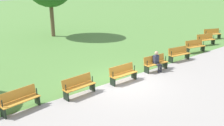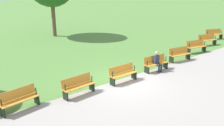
# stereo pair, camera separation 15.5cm
# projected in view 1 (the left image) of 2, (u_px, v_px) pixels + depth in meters

# --- Properties ---
(ground_plane) EXTENTS (120.00, 120.00, 0.00)m
(ground_plane) POSITION_uv_depth(u_px,v_px,m) (124.00, 82.00, 13.05)
(ground_plane) COLOR #54843D
(path_paving) EXTENTS (41.07, 6.12, 0.01)m
(path_paving) POSITION_uv_depth(u_px,v_px,m) (163.00, 100.00, 11.07)
(path_paving) COLOR #A39E99
(path_paving) RESTS_ON ground
(bench_0) EXTENTS (1.67, 1.03, 0.89)m
(bench_0) POSITION_uv_depth(u_px,v_px,m) (212.00, 34.00, 22.44)
(bench_0) COLOR orange
(bench_0) RESTS_ON ground
(bench_1) EXTENTS (1.68, 0.93, 0.89)m
(bench_1) POSITION_uv_depth(u_px,v_px,m) (206.00, 39.00, 20.32)
(bench_1) COLOR orange
(bench_1) RESTS_ON ground
(bench_2) EXTENTS (1.68, 0.82, 0.89)m
(bench_2) POSITION_uv_depth(u_px,v_px,m) (195.00, 46.00, 18.29)
(bench_2) COLOR orange
(bench_2) RESTS_ON ground
(bench_3) EXTENTS (1.66, 0.71, 0.89)m
(bench_3) POSITION_uv_depth(u_px,v_px,m) (179.00, 54.00, 16.38)
(bench_3) COLOR orange
(bench_3) RESTS_ON ground
(bench_4) EXTENTS (1.64, 0.59, 0.89)m
(bench_4) POSITION_uv_depth(u_px,v_px,m) (155.00, 63.00, 14.60)
(bench_4) COLOR orange
(bench_4) RESTS_ON ground
(bench_5) EXTENTS (1.61, 0.47, 0.89)m
(bench_5) POSITION_uv_depth(u_px,v_px,m) (123.00, 73.00, 12.95)
(bench_5) COLOR orange
(bench_5) RESTS_ON ground
(bench_6) EXTENTS (1.64, 0.59, 0.89)m
(bench_6) POSITION_uv_depth(u_px,v_px,m) (79.00, 86.00, 11.44)
(bench_6) COLOR orange
(bench_6) RESTS_ON ground
(bench_7) EXTENTS (1.66, 0.71, 0.89)m
(bench_7) POSITION_uv_depth(u_px,v_px,m) (20.00, 100.00, 10.09)
(bench_7) COLOR orange
(bench_7) RESTS_ON ground
(person_seated) EXTENTS (0.35, 0.54, 1.20)m
(person_seated) POSITION_uv_depth(u_px,v_px,m) (157.00, 61.00, 14.42)
(person_seated) COLOR #2D3347
(person_seated) RESTS_ON ground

